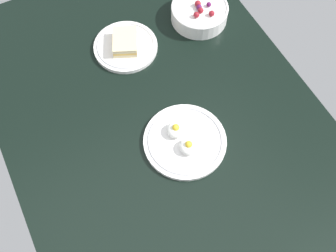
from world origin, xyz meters
TOP-DOWN VIEW (x-y plane):
  - dining_table at (0.00, 0.00)cm, footprint 128.62×82.96cm
  - bowl_berries at (30.16, -26.16)cm, footprint 17.39×17.39cm
  - plate_eggs at (-5.26, -2.13)cm, footprint 21.78×21.78cm
  - plate_sandwich at (29.97, -1.21)cm, footprint 18.91×18.91cm

SIDE VIEW (x-z plane):
  - dining_table at x=0.00cm, z-range 0.00..4.00cm
  - plate_eggs at x=-5.26cm, z-range 2.70..7.34cm
  - plate_sandwich at x=29.97cm, z-range 3.08..7.56cm
  - bowl_berries at x=30.16cm, z-range 3.44..10.13cm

